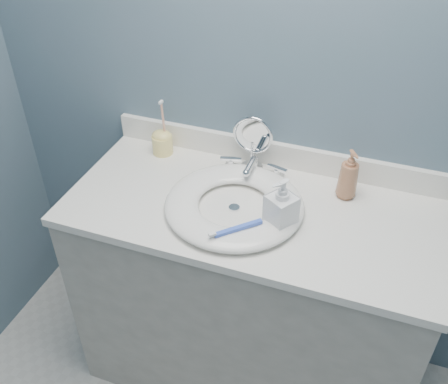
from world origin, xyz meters
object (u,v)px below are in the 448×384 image
at_px(toothbrush_holder, 162,141).
at_px(soap_bottle_amber, 349,174).
at_px(makeup_mirror, 253,141).
at_px(soap_bottle_clear, 282,205).

bearing_deg(toothbrush_holder, soap_bottle_amber, -2.88).
bearing_deg(makeup_mirror, soap_bottle_clear, -58.24).
xyz_separation_m(makeup_mirror, soap_bottle_clear, (0.18, -0.28, -0.03)).
height_order(soap_bottle_clear, toothbrush_holder, toothbrush_holder).
xyz_separation_m(soap_bottle_amber, toothbrush_holder, (-0.69, 0.03, -0.04)).
bearing_deg(soap_bottle_clear, soap_bottle_amber, 87.24).
xyz_separation_m(soap_bottle_amber, soap_bottle_clear, (-0.17, -0.23, 0.00)).
bearing_deg(makeup_mirror, toothbrush_holder, -178.61).
bearing_deg(soap_bottle_clear, makeup_mirror, 155.77).
distance_m(soap_bottle_amber, toothbrush_holder, 0.69).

